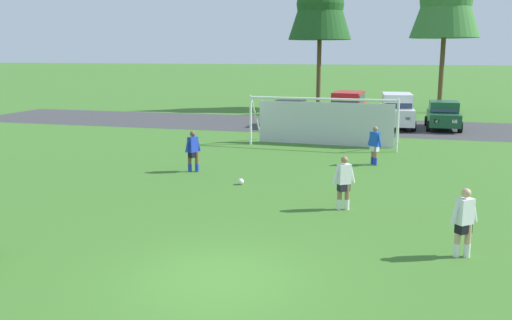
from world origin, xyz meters
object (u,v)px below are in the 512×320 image
object	(u,v)px
parked_car_slot_far_left	(291,112)
parked_car_slot_center	(443,115)
player_winger_left	(464,223)
player_striker_near	(193,151)
parked_car_slot_center_left	(397,110)
player_midfield_center	(375,146)
soccer_ball	(241,182)
player_defender_far	(344,183)
parked_car_slot_left	(348,108)
soccer_goal	(324,120)

from	to	relation	value
parked_car_slot_far_left	parked_car_slot_center	size ratio (longest dim) A/B	1.00
player_winger_left	player_striker_near	bearing A→B (deg)	143.72
parked_car_slot_center	player_winger_left	bearing A→B (deg)	-92.79
parked_car_slot_center	parked_car_slot_center_left	bearing A→B (deg)	-176.84
player_midfield_center	player_winger_left	world-z (taller)	same
soccer_ball	parked_car_slot_far_left	world-z (taller)	parked_car_slot_far_left
soccer_ball	parked_car_slot_center	distance (m)	18.82
player_defender_far	soccer_ball	bearing A→B (deg)	150.53
player_winger_left	parked_car_slot_far_left	bearing A→B (deg)	111.38
player_winger_left	parked_car_slot_left	size ratio (longest dim) A/B	0.35
parked_car_slot_center	player_midfield_center	bearing A→B (deg)	-106.37
parked_car_slot_far_left	soccer_goal	bearing A→B (deg)	-65.82
parked_car_slot_left	player_winger_left	bearing A→B (deg)	-78.02
parked_car_slot_left	player_defender_far	bearing A→B (deg)	-84.84
soccer_goal	parked_car_slot_center	size ratio (longest dim) A/B	1.78
player_winger_left	parked_car_slot_left	distance (m)	23.33
player_midfield_center	parked_car_slot_center_left	bearing A→B (deg)	86.34
player_midfield_center	player_winger_left	size ratio (longest dim) A/B	1.00
soccer_ball	player_midfield_center	world-z (taller)	player_midfield_center
soccer_goal	parked_car_slot_left	world-z (taller)	soccer_goal
player_striker_near	parked_car_slot_left	world-z (taller)	parked_car_slot_left
player_striker_near	parked_car_slot_center_left	bearing A→B (deg)	63.40
parked_car_slot_center	player_defender_far	bearing A→B (deg)	-102.20
player_winger_left	soccer_ball	bearing A→B (deg)	142.46
player_striker_near	parked_car_slot_left	bearing A→B (deg)	74.08
player_striker_near	player_winger_left	world-z (taller)	same
player_defender_far	parked_car_slot_center	bearing A→B (deg)	77.80
soccer_goal	player_defender_far	size ratio (longest dim) A/B	4.57
parked_car_slot_left	parked_car_slot_far_left	bearing A→B (deg)	-156.77
player_striker_near	parked_car_slot_center_left	distance (m)	17.11
soccer_ball	parked_car_slot_left	size ratio (longest dim) A/B	0.05
player_midfield_center	parked_car_slot_center_left	xyz separation A→B (m)	(0.77, 12.04, 0.29)
soccer_goal	parked_car_slot_center_left	size ratio (longest dim) A/B	1.59
soccer_goal	parked_car_slot_center_left	xyz separation A→B (m)	(3.52, 7.79, -0.18)
player_striker_near	player_midfield_center	bearing A→B (deg)	25.29
parked_car_slot_far_left	player_striker_near	bearing A→B (deg)	-94.12
soccer_goal	player_striker_near	xyz separation A→B (m)	(-4.15, -7.51, -0.47)
parked_car_slot_center_left	player_midfield_center	bearing A→B (deg)	-93.66
player_striker_near	parked_car_slot_far_left	distance (m)	14.46
soccer_goal	player_winger_left	distance (m)	15.33
player_winger_left	parked_car_slot_left	world-z (taller)	parked_car_slot_left
parked_car_slot_center_left	player_winger_left	bearing A→B (deg)	-85.56
player_striker_near	parked_car_slot_center_left	xyz separation A→B (m)	(7.66, 15.30, 0.29)
player_midfield_center	parked_car_slot_left	xyz separation A→B (m)	(-2.35, 12.67, 0.29)
soccer_ball	player_defender_far	bearing A→B (deg)	-29.47
parked_car_slot_far_left	player_defender_far	bearing A→B (deg)	-73.79
player_defender_far	parked_car_slot_center_left	xyz separation A→B (m)	(1.34, 19.04, 0.29)
parked_car_slot_center_left	parked_car_slot_center	size ratio (longest dim) A/B	1.12
player_defender_far	player_winger_left	world-z (taller)	same
player_striker_near	player_defender_far	xyz separation A→B (m)	(6.32, -3.74, 0.00)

